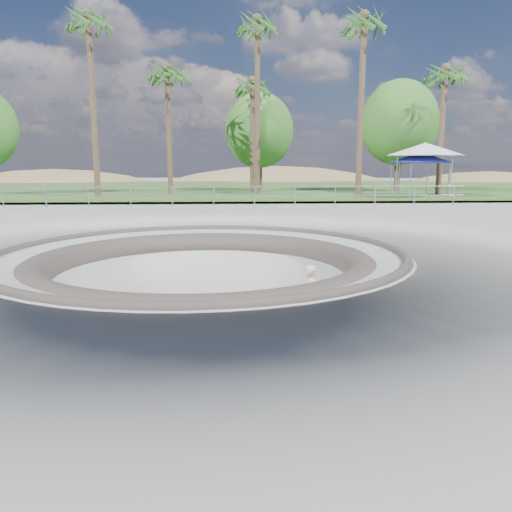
# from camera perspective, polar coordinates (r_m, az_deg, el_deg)

# --- Properties ---
(ground) EXTENTS (180.00, 180.00, 0.00)m
(ground) POSITION_cam_1_polar(r_m,az_deg,el_deg) (12.68, -6.23, 0.43)
(ground) COLOR #9E9E99
(ground) RESTS_ON ground
(skate_bowl) EXTENTS (14.00, 14.00, 4.10)m
(skate_bowl) POSITION_cam_1_polar(r_m,az_deg,el_deg) (13.11, -6.07, -7.47)
(skate_bowl) COLOR #9E9E99
(skate_bowl) RESTS_ON ground
(grass_strip) EXTENTS (180.00, 36.00, 0.12)m
(grass_strip) POSITION_cam_1_polar(r_m,az_deg,el_deg) (46.52, -4.16, 7.83)
(grass_strip) COLOR #345C24
(grass_strip) RESTS_ON ground
(distant_hills) EXTENTS (103.20, 45.00, 28.60)m
(distant_hills) POSITION_cam_1_polar(r_m,az_deg,el_deg) (70.32, -0.74, 2.74)
(distant_hills) COLOR olive
(distant_hills) RESTS_ON ground
(safety_railing) EXTENTS (25.00, 0.06, 1.03)m
(safety_railing) POSITION_cam_1_polar(r_m,az_deg,el_deg) (24.53, -4.87, 6.79)
(safety_railing) COLOR #92939A
(safety_railing) RESTS_ON ground
(skateboard) EXTENTS (0.80, 0.29, 0.08)m
(skateboard) POSITION_cam_1_polar(r_m,az_deg,el_deg) (12.60, 6.26, -8.24)
(skateboard) COLOR olive
(skateboard) RESTS_ON ground
(skater) EXTENTS (0.42, 0.60, 1.60)m
(skater) POSITION_cam_1_polar(r_m,az_deg,el_deg) (12.37, 6.33, -4.66)
(skater) COLOR #E3B293
(skater) RESTS_ON skateboard
(canopy_white) EXTENTS (6.04, 6.04, 3.28)m
(canopy_white) POSITION_cam_1_polar(r_m,az_deg,el_deg) (32.82, 18.77, 11.46)
(canopy_white) COLOR #92939A
(canopy_white) RESTS_ON ground
(canopy_blue) EXTENTS (5.34, 5.34, 2.72)m
(canopy_blue) POSITION_cam_1_polar(r_m,az_deg,el_deg) (32.71, 18.29, 10.62)
(canopy_blue) COLOR #92939A
(canopy_blue) RESTS_ON ground
(palm_a) EXTENTS (2.60, 2.60, 11.43)m
(palm_a) POSITION_cam_1_polar(r_m,az_deg,el_deg) (33.21, -18.59, 23.63)
(palm_a) COLOR brown
(palm_a) RESTS_ON ground
(palm_b) EXTENTS (2.60, 2.60, 9.26)m
(palm_b) POSITION_cam_1_polar(r_m,az_deg,el_deg) (35.82, -10.12, 19.69)
(palm_b) COLOR brown
(palm_b) RESTS_ON ground
(palm_c) EXTENTS (2.60, 2.60, 12.08)m
(palm_c) POSITION_cam_1_polar(r_m,az_deg,el_deg) (35.28, 0.15, 24.28)
(palm_c) COLOR brown
(palm_c) RESTS_ON ground
(palm_d) EXTENTS (2.60, 2.60, 8.67)m
(palm_d) POSITION_cam_1_polar(r_m,az_deg,el_deg) (36.99, -0.42, 18.68)
(palm_d) COLOR brown
(palm_d) RESTS_ON ground
(palm_e) EXTENTS (2.60, 2.60, 11.43)m
(palm_e) POSITION_cam_1_polar(r_m,az_deg,el_deg) (32.80, 12.23, 24.10)
(palm_e) COLOR brown
(palm_e) RESTS_ON ground
(palm_f) EXTENTS (2.60, 2.60, 8.93)m
(palm_f) POSITION_cam_1_polar(r_m,az_deg,el_deg) (36.11, 20.82, 18.63)
(palm_f) COLOR brown
(palm_f) RESTS_ON ground
(bushy_tree_mid) EXTENTS (5.22, 4.75, 7.54)m
(bushy_tree_mid) POSITION_cam_1_polar(r_m,az_deg,el_deg) (39.46, 0.40, 14.15)
(bushy_tree_mid) COLOR brown
(bushy_tree_mid) RESTS_ON ground
(bushy_tree_right) EXTENTS (5.74, 5.22, 8.28)m
(bushy_tree_right) POSITION_cam_1_polar(r_m,az_deg,el_deg) (39.70, 16.10, 14.41)
(bushy_tree_right) COLOR brown
(bushy_tree_right) RESTS_ON ground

